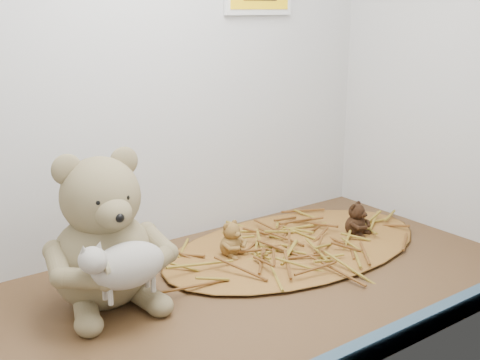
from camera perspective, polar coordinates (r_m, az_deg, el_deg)
alcove_shell at (r=105.16cm, az=-4.47°, el=13.33°), size 120.40×60.20×90.40cm
straw_bed at (r=130.60cm, az=5.28°, el=-6.20°), size 62.84×36.49×1.22cm
main_teddy at (r=105.17cm, az=-13.01°, el=-4.55°), size 23.64×24.77×27.28cm
toy_lamb at (r=98.04cm, az=-10.57°, el=-7.96°), size 16.26×9.92×10.51cm
mini_teddy_tan at (r=123.12cm, az=-0.88°, el=-5.42°), size 7.19×7.42×7.25cm
mini_teddy_brown at (r=136.37cm, az=10.92°, el=-3.49°), size 7.81×8.02×7.50cm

